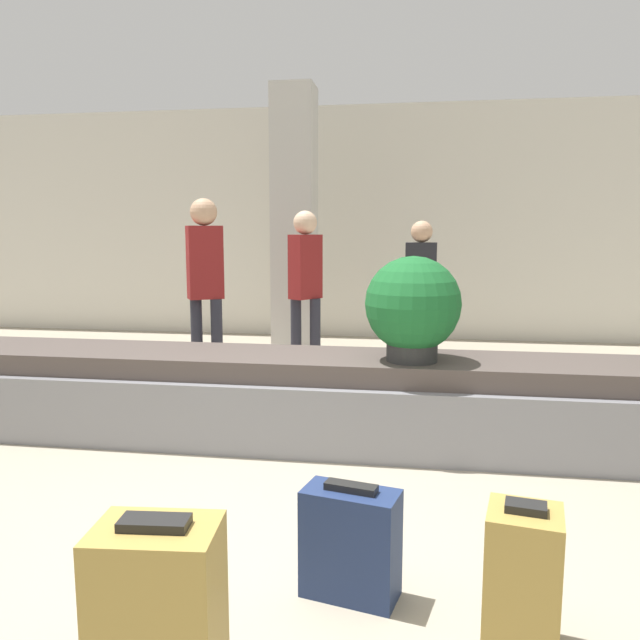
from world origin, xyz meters
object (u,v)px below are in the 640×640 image
object	(u,v)px
pillar	(295,222)
suitcase_4	(522,579)
suitcase_2	(351,543)
traveler_1	(421,284)
traveler_0	(205,275)
traveler_2	(305,279)
suitcase_3	(158,612)
potted_plant_0	(413,308)

from	to	relation	value
pillar	suitcase_4	size ratio (longest dim) A/B	5.81
suitcase_2	traveler_1	size ratio (longest dim) A/B	0.30
suitcase_2	suitcase_4	size ratio (longest dim) A/B	0.88
suitcase_4	traveler_1	world-z (taller)	traveler_1
suitcase_2	traveler_0	xyz separation A→B (m)	(-1.73, 3.22, 0.86)
suitcase_4	traveler_2	distance (m)	4.38
suitcase_3	pillar	bearing A→B (deg)	91.83
traveler_0	traveler_2	world-z (taller)	traveler_0
traveler_0	suitcase_2	bearing A→B (deg)	-92.75
suitcase_3	potted_plant_0	distance (m)	2.66
traveler_0	pillar	bearing A→B (deg)	44.70
traveler_2	suitcase_2	bearing A→B (deg)	-132.76
potted_plant_0	suitcase_2	bearing A→B (deg)	-96.93
suitcase_3	traveler_1	size ratio (longest dim) A/B	0.38
potted_plant_0	traveler_2	xyz separation A→B (m)	(-1.10, 2.02, 0.03)
suitcase_3	traveler_0	distance (m)	4.14
traveler_0	traveler_1	size ratio (longest dim) A/B	1.12
traveler_1	traveler_2	world-z (taller)	traveler_2
traveler_0	traveler_1	xyz separation A→B (m)	(2.00, 0.98, -0.14)
suitcase_2	traveler_1	xyz separation A→B (m)	(0.27, 4.20, 0.72)
pillar	traveler_2	xyz separation A→B (m)	(0.37, -1.30, -0.58)
suitcase_4	traveler_2	bearing A→B (deg)	120.99
pillar	traveler_0	xyz separation A→B (m)	(-0.48, -1.89, -0.51)
suitcase_4	potted_plant_0	bearing A→B (deg)	112.21
traveler_1	traveler_2	distance (m)	1.22
potted_plant_0	traveler_2	world-z (taller)	traveler_2
suitcase_2	suitcase_4	world-z (taller)	suitcase_4
suitcase_3	potted_plant_0	size ratio (longest dim) A/B	0.86
suitcase_2	pillar	bearing A→B (deg)	116.65
suitcase_4	potted_plant_0	size ratio (longest dim) A/B	0.78
suitcase_4	traveler_2	size ratio (longest dim) A/B	0.32
suitcase_2	suitcase_4	distance (m)	0.68
traveler_0	traveler_1	world-z (taller)	traveler_0
traveler_2	pillar	bearing A→B (deg)	50.02
suitcase_3	traveler_2	bearing A→B (deg)	89.18
potted_plant_0	traveler_1	distance (m)	2.42
suitcase_2	traveler_2	size ratio (longest dim) A/B	0.29
suitcase_2	potted_plant_0	xyz separation A→B (m)	(0.22, 1.79, 0.76)
pillar	suitcase_3	bearing A→B (deg)	-83.04
pillar	traveler_0	size ratio (longest dim) A/B	1.78
potted_plant_0	traveler_2	distance (m)	2.30
potted_plant_0	traveler_0	bearing A→B (deg)	143.69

